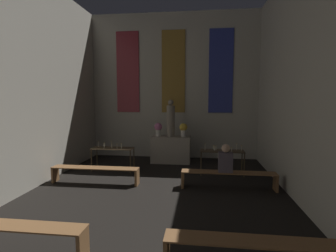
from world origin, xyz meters
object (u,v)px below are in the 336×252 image
statue (171,120)px  candle_rack_left (113,150)px  flower_vase_left (158,128)px  pew_second_right (254,248)px  pew_back_right (228,176)px  person_seated (225,160)px  altar (171,149)px  candle_rack_right (222,153)px  flower_vase_right (183,129)px  pew_back_left (95,171)px  pew_second_left (8,231)px

statue → candle_rack_left: (-1.76, -1.30, -0.93)m
statue → flower_vase_left: (-0.46, 0.00, -0.33)m
pew_second_right → pew_back_right: size_ratio=1.00×
flower_vase_left → person_seated: (2.20, -2.62, -0.48)m
altar → candle_rack_right: size_ratio=1.06×
altar → person_seated: 3.16m
statue → flower_vase_right: size_ratio=2.74×
statue → pew_back_left: bearing=-124.8°
flower_vase_left → candle_rack_left: bearing=-134.8°
altar → flower_vase_right: bearing=0.0°
candle_rack_right → pew_back_right: (0.07, -1.32, -0.32)m
flower_vase_right → altar: bearing=180.0°
pew_second_left → person_seated: size_ratio=3.35×
pew_second_left → pew_back_right: (3.64, 3.33, 0.00)m
candle_rack_left → pew_back_right: 3.83m
candle_rack_left → pew_second_right: candle_rack_left is taller
altar → flower_vase_left: flower_vase_left is taller
candle_rack_right → pew_back_left: bearing=-159.7°
altar → candle_rack_right: altar is taller
flower_vase_right → candle_rack_left: bearing=-149.6°
statue → candle_rack_left: 2.38m
flower_vase_left → pew_second_right: 6.44m
statue → pew_back_right: bearing=-55.2°
flower_vase_left → candle_rack_right: (2.22, -1.30, -0.59)m
pew_back_right → person_seated: bearing=180.0°
altar → statue: 1.11m
person_seated → pew_second_left: bearing=-136.9°
candle_rack_right → pew_back_right: 1.36m
candle_rack_right → pew_second_left: 5.88m
flower_vase_left → pew_second_right: flower_vase_left is taller
pew_back_left → pew_back_right: bearing=0.0°
candle_rack_left → pew_second_left: 4.66m
pew_second_left → pew_second_right: bearing=0.0°
candle_rack_left → flower_vase_left: bearing=45.2°
candle_rack_left → pew_second_right: bearing=-52.4°
person_seated → candle_rack_right: bearing=89.2°
candle_rack_left → pew_second_left: (-0.06, -4.65, -0.32)m
pew_back_right → person_seated: size_ratio=3.35×
statue → pew_second_left: statue is taller
flower_vase_right → pew_second_right: flower_vase_right is taller
flower_vase_left → pew_back_right: size_ratio=0.20×
statue → candle_rack_left: statue is taller
person_seated → statue: bearing=123.5°
flower_vase_right → candle_rack_right: 1.93m
pew_back_left → pew_second_left: bearing=-90.0°
flower_vase_left → pew_back_left: size_ratio=0.20×
flower_vase_left → flower_vase_right: size_ratio=1.00×
candle_rack_right → flower_vase_left: bearing=149.6°
statue → pew_second_right: 6.35m
statue → person_seated: bearing=-56.5°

